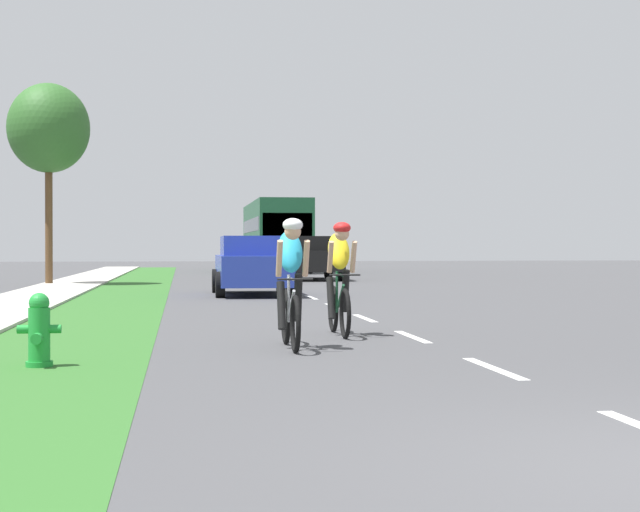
# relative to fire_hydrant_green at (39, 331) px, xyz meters

# --- Properties ---
(ground_plane) EXTENTS (120.00, 120.00, 0.00)m
(ground_plane) POSITION_rel_fire_hydrant_green_xyz_m (4.59, 14.47, -0.37)
(ground_plane) COLOR #424244
(grass_verge) EXTENTS (2.21, 70.00, 0.01)m
(grass_verge) POSITION_rel_fire_hydrant_green_xyz_m (0.00, 14.47, -0.37)
(grass_verge) COLOR #2D6026
(grass_verge) RESTS_ON ground_plane
(sidewalk_concrete) EXTENTS (1.99, 70.00, 0.10)m
(sidewalk_concrete) POSITION_rel_fire_hydrant_green_xyz_m (-2.10, 14.47, -0.37)
(sidewalk_concrete) COLOR #B2ADA3
(sidewalk_concrete) RESTS_ON ground_plane
(lane_markings_center) EXTENTS (0.12, 54.30, 0.01)m
(lane_markings_center) POSITION_rel_fire_hydrant_green_xyz_m (4.59, 18.47, -0.37)
(lane_markings_center) COLOR white
(lane_markings_center) RESTS_ON ground_plane
(fire_hydrant_green) EXTENTS (0.44, 0.38, 0.76)m
(fire_hydrant_green) POSITION_rel_fire_hydrant_green_xyz_m (0.00, 0.00, 0.00)
(fire_hydrant_green) COLOR #1E8C33
(fire_hydrant_green) RESTS_ON ground_plane
(cyclist_lead) EXTENTS (0.42, 1.72, 1.58)m
(cyclist_lead) POSITION_rel_fire_hydrant_green_xyz_m (2.76, 1.41, 0.44)
(cyclist_lead) COLOR black
(cyclist_lead) RESTS_ON ground_plane
(cyclist_trailing) EXTENTS (0.42, 1.72, 1.58)m
(cyclist_trailing) POSITION_rel_fire_hydrant_green_xyz_m (3.63, 3.06, 0.44)
(cyclist_trailing) COLOR black
(cyclist_trailing) RESTS_ON ground_plane
(sedan_blue) EXTENTS (1.98, 4.30, 1.52)m
(sedan_blue) POSITION_rel_fire_hydrant_green_xyz_m (3.26, 14.80, 0.40)
(sedan_blue) COLOR #23389E
(sedan_blue) RESTS_ON ground_plane
(pickup_black) EXTENTS (2.22, 5.10, 1.64)m
(pickup_black) POSITION_rel_fire_hydrant_green_xyz_m (6.24, 26.11, 0.46)
(pickup_black) COLOR black
(pickup_black) RESTS_ON ground_plane
(bus_dark_green) EXTENTS (2.78, 11.60, 3.48)m
(bus_dark_green) POSITION_rel_fire_hydrant_green_xyz_m (6.16, 38.80, 1.61)
(bus_dark_green) COLOR #194C2D
(bus_dark_green) RESTS_ON ground_plane
(suv_silver) EXTENTS (2.15, 4.70, 1.79)m
(suv_silver) POSITION_rel_fire_hydrant_green_xyz_m (6.39, 57.67, 0.58)
(suv_silver) COLOR #A5A8AD
(suv_silver) RESTS_ON ground_plane
(street_tree_near) EXTENTS (2.66, 2.66, 6.59)m
(street_tree_near) POSITION_rel_fire_hydrant_green_xyz_m (-2.85, 22.34, 4.72)
(street_tree_near) COLOR brown
(street_tree_near) RESTS_ON ground_plane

